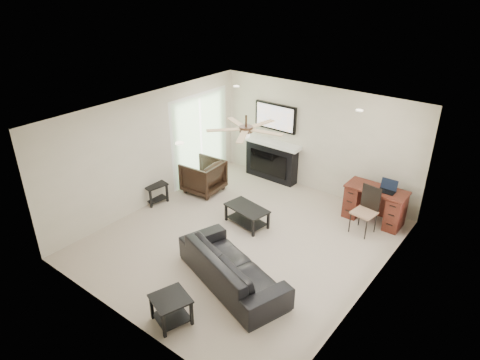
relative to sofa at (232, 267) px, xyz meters
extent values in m
plane|color=#C1AD9B|center=(-0.64, 1.11, -0.32)|extent=(5.50, 5.50, 0.00)
cube|color=white|center=(-0.64, 1.11, 2.18)|extent=(5.00, 5.50, 0.04)
cube|color=beige|center=(-0.64, 3.86, 0.93)|extent=(5.00, 0.04, 2.50)
cube|color=beige|center=(-0.64, -1.64, 0.93)|extent=(5.00, 0.04, 2.50)
cube|color=beige|center=(-3.14, 1.11, 0.93)|extent=(0.04, 5.50, 2.50)
cube|color=beige|center=(1.86, 1.11, 0.93)|extent=(0.04, 5.50, 2.50)
cube|color=silver|center=(1.81, 1.21, 0.91)|extent=(0.04, 5.10, 2.40)
cube|color=#93BC89|center=(-3.10, 2.66, 0.73)|extent=(0.04, 1.80, 2.10)
cylinder|color=#382619|center=(-0.64, 1.21, 1.93)|extent=(1.40, 1.40, 0.30)
imported|color=black|center=(0.00, 0.00, 0.00)|extent=(2.37, 1.51, 0.65)
imported|color=black|center=(-2.60, 2.15, 0.06)|extent=(0.90, 0.88, 0.77)
cube|color=black|center=(-0.90, 1.60, -0.12)|extent=(0.97, 0.65, 0.40)
cube|color=black|center=(-0.15, -1.25, -0.10)|extent=(0.66, 0.66, 0.45)
cube|color=black|center=(-3.15, 1.10, -0.10)|extent=(0.58, 0.58, 0.45)
cube|color=black|center=(-1.73, 3.69, 0.63)|extent=(1.52, 0.34, 1.91)
cube|color=#3C190F|center=(1.09, 3.34, 0.06)|extent=(1.22, 0.56, 0.76)
cube|color=black|center=(1.09, 2.79, 0.16)|extent=(0.47, 0.49, 0.97)
cube|color=black|center=(1.29, 3.32, 0.55)|extent=(0.33, 0.24, 0.23)
camera|label=1|loc=(3.61, -4.42, 4.45)|focal=32.00mm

